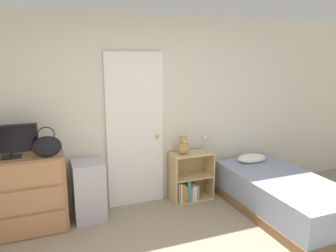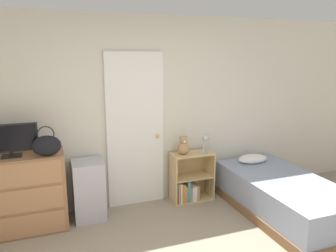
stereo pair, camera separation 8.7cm
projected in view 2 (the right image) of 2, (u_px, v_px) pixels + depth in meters
The scene contains 10 objects.
wall_back at pixel (136, 113), 4.40m from camera, with size 10.00×0.06×2.55m.
door_closed at pixel (135, 131), 4.39m from camera, with size 0.78×0.09×2.08m.
dresser at pixel (19, 194), 3.80m from camera, with size 1.05×0.48×0.92m.
tv at pixel (10, 140), 3.63m from camera, with size 0.59×0.16×0.37m.
handbag at pixel (47, 145), 3.66m from camera, with size 0.31×0.11×0.35m.
storage_bin at pixel (89, 190), 4.12m from camera, with size 0.38×0.41×0.75m.
bookshelf at pixel (188, 182), 4.66m from camera, with size 0.59×0.32×0.69m.
teddy_bear at pixel (183, 146), 4.52m from camera, with size 0.17×0.17×0.26m.
desk_lamp at pixel (205, 140), 4.56m from camera, with size 0.13×0.13×0.27m.
bed at pixel (282, 196), 4.25m from camera, with size 1.01×1.96×0.60m.
Camera 2 is at (-1.09, -1.95, 2.05)m, focal length 35.00 mm.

